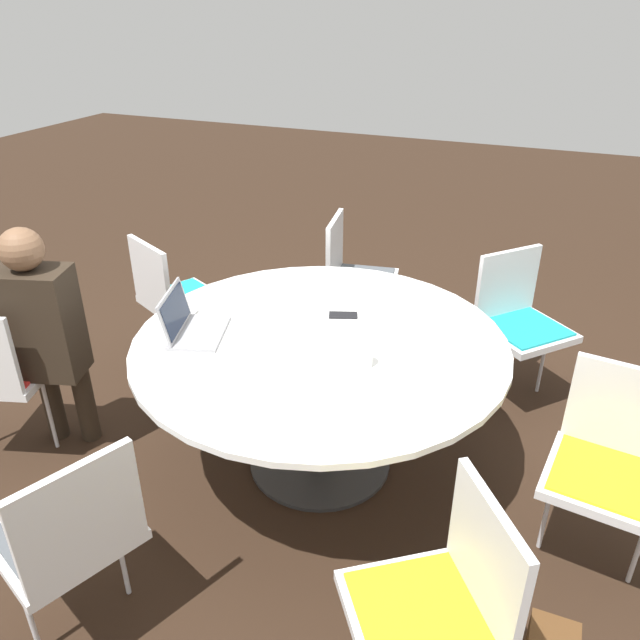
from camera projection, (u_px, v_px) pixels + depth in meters
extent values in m
plane|color=black|center=(320.00, 462.00, 3.21)|extent=(16.00, 16.00, 0.00)
cylinder|color=#333333|center=(320.00, 460.00, 3.21)|extent=(0.72, 0.72, 0.02)
cylinder|color=#333333|center=(320.00, 405.00, 3.05)|extent=(0.14, 0.14, 0.68)
cylinder|color=white|center=(320.00, 342.00, 2.88)|extent=(1.73, 1.73, 0.03)
cube|color=silver|center=(5.00, 373.00, 3.12)|extent=(0.53, 0.55, 0.04)
cube|color=red|center=(4.00, 369.00, 3.11)|extent=(0.47, 0.48, 0.01)
cylinder|color=silver|center=(49.00, 413.00, 3.22)|extent=(0.02, 0.02, 0.43)
cube|color=silver|center=(65.00, 536.00, 2.19)|extent=(0.56, 0.55, 0.04)
cube|color=#4C5156|center=(63.00, 530.00, 2.18)|extent=(0.50, 0.49, 0.01)
cube|color=silver|center=(80.00, 519.00, 1.97)|extent=(0.40, 0.18, 0.40)
cylinder|color=silver|center=(28.00, 613.00, 2.18)|extent=(0.02, 0.02, 0.43)
cylinder|color=silver|center=(121.00, 554.00, 2.41)|extent=(0.02, 0.02, 0.43)
cube|color=silver|center=(419.00, 619.00, 1.90)|extent=(0.60, 0.60, 0.04)
cube|color=gold|center=(419.00, 614.00, 1.88)|extent=(0.53, 0.53, 0.01)
cube|color=silver|center=(486.00, 556.00, 1.83)|extent=(0.36, 0.27, 0.40)
cylinder|color=silver|center=(394.00, 619.00, 2.16)|extent=(0.02, 0.02, 0.43)
cube|color=silver|center=(605.00, 481.00, 2.43)|extent=(0.48, 0.49, 0.04)
cube|color=gold|center=(606.00, 476.00, 2.42)|extent=(0.42, 0.43, 0.01)
cube|color=silver|center=(624.00, 410.00, 2.48)|extent=(0.09, 0.42, 0.40)
cylinder|color=silver|center=(640.00, 543.00, 2.46)|extent=(0.02, 0.02, 0.43)
cylinder|color=silver|center=(547.00, 509.00, 2.62)|extent=(0.02, 0.02, 0.43)
cube|color=silver|center=(525.00, 332.00, 3.50)|extent=(0.61, 0.61, 0.04)
cube|color=teal|center=(526.00, 328.00, 3.49)|extent=(0.53, 0.53, 0.01)
cube|color=silver|center=(507.00, 283.00, 3.55)|extent=(0.33, 0.30, 0.40)
cylinder|color=silver|center=(543.00, 360.00, 3.68)|extent=(0.02, 0.02, 0.43)
cylinder|color=silver|center=(494.00, 375.00, 3.54)|extent=(0.02, 0.02, 0.43)
cube|color=silver|center=(363.00, 281.00, 4.11)|extent=(0.50, 0.49, 0.04)
cube|color=#4C5156|center=(363.00, 278.00, 4.10)|extent=(0.44, 0.43, 0.01)
cube|color=silver|center=(335.00, 248.00, 4.05)|extent=(0.42, 0.10, 0.40)
cylinder|color=silver|center=(366.00, 302.00, 4.38)|extent=(0.02, 0.02, 0.43)
cylinder|color=silver|center=(358.00, 325.00, 4.07)|extent=(0.02, 0.02, 0.43)
cube|color=silver|center=(183.00, 300.00, 3.86)|extent=(0.57, 0.58, 0.04)
cube|color=teal|center=(183.00, 296.00, 3.85)|extent=(0.50, 0.51, 0.01)
cube|color=silver|center=(150.00, 276.00, 3.64)|extent=(0.21, 0.39, 0.40)
cylinder|color=silver|center=(173.00, 324.00, 4.09)|extent=(0.02, 0.02, 0.43)
cylinder|color=silver|center=(202.00, 344.00, 3.85)|extent=(0.02, 0.02, 0.43)
cylinder|color=#2D2319|center=(52.00, 399.00, 3.30)|extent=(0.10, 0.10, 0.47)
cylinder|color=#2D2319|center=(85.00, 400.00, 3.29)|extent=(0.10, 0.10, 0.47)
cube|color=#2D2319|center=(39.00, 323.00, 2.97)|extent=(0.32, 0.41, 0.55)
sphere|color=brown|center=(21.00, 249.00, 2.79)|extent=(0.20, 0.20, 0.20)
cube|color=#99999E|center=(199.00, 333.00, 2.91)|extent=(0.39, 0.32, 0.02)
cube|color=#99999E|center=(174.00, 311.00, 2.87)|extent=(0.34, 0.15, 0.20)
cube|color=black|center=(176.00, 311.00, 2.87)|extent=(0.30, 0.13, 0.17)
cylinder|color=white|center=(363.00, 355.00, 2.65)|extent=(0.08, 0.08, 0.10)
cube|color=black|center=(343.00, 315.00, 3.08)|extent=(0.11, 0.16, 0.01)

